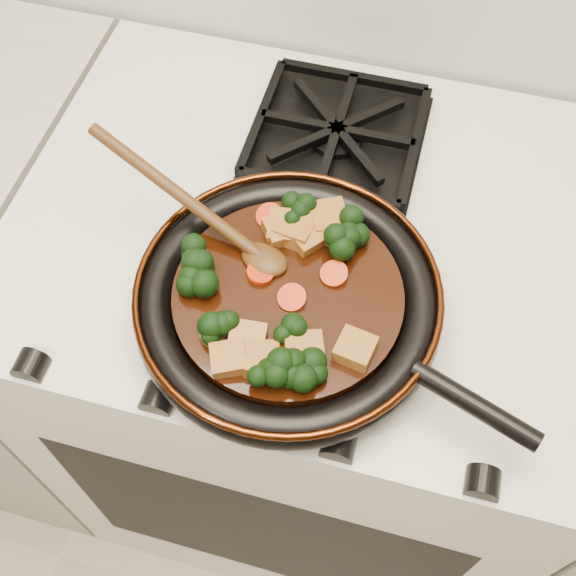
# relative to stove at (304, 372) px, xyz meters

# --- Properties ---
(stove) EXTENTS (0.76, 0.60, 0.90)m
(stove) POSITION_rel_stove_xyz_m (0.00, 0.00, 0.00)
(stove) COLOR beige
(stove) RESTS_ON ground
(burner_grate_front) EXTENTS (0.23, 0.23, 0.03)m
(burner_grate_front) POSITION_rel_stove_xyz_m (0.00, -0.14, 0.46)
(burner_grate_front) COLOR black
(burner_grate_front) RESTS_ON stove
(burner_grate_back) EXTENTS (0.23, 0.23, 0.03)m
(burner_grate_back) POSITION_rel_stove_xyz_m (0.00, 0.14, 0.46)
(burner_grate_back) COLOR black
(burner_grate_back) RESTS_ON stove
(skillet) EXTENTS (0.45, 0.34, 0.05)m
(skillet) POSITION_rel_stove_xyz_m (0.01, -0.15, 0.49)
(skillet) COLOR black
(skillet) RESTS_ON burner_grate_front
(braising_sauce) EXTENTS (0.25, 0.25, 0.02)m
(braising_sauce) POSITION_rel_stove_xyz_m (0.01, -0.15, 0.50)
(braising_sauce) COLOR black
(braising_sauce) RESTS_ON skillet
(tofu_cube_0) EXTENTS (0.05, 0.05, 0.02)m
(tofu_cube_0) POSITION_rel_stove_xyz_m (-0.03, -0.24, 0.52)
(tofu_cube_0) COLOR #935922
(tofu_cube_0) RESTS_ON braising_sauce
(tofu_cube_1) EXTENTS (0.05, 0.05, 0.03)m
(tofu_cube_1) POSITION_rel_stove_xyz_m (-0.02, -0.07, 0.52)
(tofu_cube_1) COLOR #935922
(tofu_cube_1) RESTS_ON braising_sauce
(tofu_cube_2) EXTENTS (0.06, 0.06, 0.03)m
(tofu_cube_2) POSITION_rel_stove_xyz_m (0.01, -0.07, 0.52)
(tofu_cube_2) COLOR #935922
(tofu_cube_2) RESTS_ON braising_sauce
(tofu_cube_3) EXTENTS (0.06, 0.06, 0.03)m
(tofu_cube_3) POSITION_rel_stove_xyz_m (0.03, -0.04, 0.52)
(tofu_cube_3) COLOR #935922
(tofu_cube_3) RESTS_ON braising_sauce
(tofu_cube_4) EXTENTS (0.04, 0.05, 0.03)m
(tofu_cube_4) POSITION_rel_stove_xyz_m (-0.01, -0.07, 0.52)
(tofu_cube_4) COLOR #935922
(tofu_cube_4) RESTS_ON braising_sauce
(tofu_cube_5) EXTENTS (0.05, 0.05, 0.03)m
(tofu_cube_5) POSITION_rel_stove_xyz_m (-0.00, -0.07, 0.52)
(tofu_cube_5) COLOR #935922
(tofu_cube_5) RESTS_ON braising_sauce
(tofu_cube_6) EXTENTS (0.04, 0.04, 0.02)m
(tofu_cube_6) POSITION_rel_stove_xyz_m (0.00, -0.23, 0.52)
(tofu_cube_6) COLOR #935922
(tofu_cube_6) RESTS_ON braising_sauce
(tofu_cube_7) EXTENTS (0.05, 0.05, 0.03)m
(tofu_cube_7) POSITION_rel_stove_xyz_m (0.03, -0.05, 0.52)
(tofu_cube_7) COLOR #935922
(tofu_cube_7) RESTS_ON braising_sauce
(tofu_cube_8) EXTENTS (0.05, 0.05, 0.03)m
(tofu_cube_8) POSITION_rel_stove_xyz_m (0.04, -0.21, 0.52)
(tofu_cube_8) COLOR #935922
(tofu_cube_8) RESTS_ON braising_sauce
(tofu_cube_9) EXTENTS (0.04, 0.04, 0.02)m
(tofu_cube_9) POSITION_rel_stove_xyz_m (0.09, -0.20, 0.52)
(tofu_cube_9) COLOR #935922
(tofu_cube_9) RESTS_ON braising_sauce
(tofu_cube_10) EXTENTS (0.04, 0.04, 0.03)m
(tofu_cube_10) POSITION_rel_stove_xyz_m (-0.02, -0.21, 0.52)
(tofu_cube_10) COLOR #935922
(tofu_cube_10) RESTS_ON braising_sauce
(broccoli_floret_0) EXTENTS (0.07, 0.07, 0.07)m
(broccoli_floret_0) POSITION_rel_stove_xyz_m (-0.09, -0.14, 0.52)
(broccoli_floret_0) COLOR black
(broccoli_floret_0) RESTS_ON braising_sauce
(broccoli_floret_1) EXTENTS (0.07, 0.08, 0.06)m
(broccoli_floret_1) POSITION_rel_stove_xyz_m (-0.00, -0.05, 0.52)
(broccoli_floret_1) COLOR black
(broccoli_floret_1) RESTS_ON braising_sauce
(broccoli_floret_2) EXTENTS (0.08, 0.08, 0.07)m
(broccoli_floret_2) POSITION_rel_stove_xyz_m (-0.09, -0.16, 0.52)
(broccoli_floret_2) COLOR black
(broccoli_floret_2) RESTS_ON braising_sauce
(broccoli_floret_3) EXTENTS (0.07, 0.07, 0.07)m
(broccoli_floret_3) POSITION_rel_stove_xyz_m (0.02, -0.24, 0.52)
(broccoli_floret_3) COLOR black
(broccoli_floret_3) RESTS_ON braising_sauce
(broccoli_floret_4) EXTENTS (0.06, 0.07, 0.07)m
(broccoli_floret_4) POSITION_rel_stove_xyz_m (-0.04, -0.21, 0.52)
(broccoli_floret_4) COLOR black
(broccoli_floret_4) RESTS_ON braising_sauce
(broccoli_floret_5) EXTENTS (0.09, 0.09, 0.07)m
(broccoli_floret_5) POSITION_rel_stove_xyz_m (0.06, -0.07, 0.52)
(broccoli_floret_5) COLOR black
(broccoli_floret_5) RESTS_ON braising_sauce
(broccoli_floret_6) EXTENTS (0.08, 0.09, 0.07)m
(broccoli_floret_6) POSITION_rel_stove_xyz_m (0.06, -0.05, 0.52)
(broccoli_floret_6) COLOR black
(broccoli_floret_6) RESTS_ON braising_sauce
(broccoli_floret_7) EXTENTS (0.07, 0.07, 0.06)m
(broccoli_floret_7) POSITION_rel_stove_xyz_m (0.05, -0.24, 0.52)
(broccoli_floret_7) COLOR black
(broccoli_floret_7) RESTS_ON braising_sauce
(broccoli_floret_8) EXTENTS (0.08, 0.09, 0.07)m
(broccoli_floret_8) POSITION_rel_stove_xyz_m (0.03, -0.19, 0.52)
(broccoli_floret_8) COLOR black
(broccoli_floret_8) RESTS_ON braising_sauce
(carrot_coin_0) EXTENTS (0.03, 0.03, 0.02)m
(carrot_coin_0) POSITION_rel_stove_xyz_m (0.02, -0.15, 0.51)
(carrot_coin_0) COLOR #B22504
(carrot_coin_0) RESTS_ON braising_sauce
(carrot_coin_1) EXTENTS (0.03, 0.03, 0.02)m
(carrot_coin_1) POSITION_rel_stove_xyz_m (0.05, -0.11, 0.51)
(carrot_coin_1) COLOR #B22504
(carrot_coin_1) RESTS_ON braising_sauce
(carrot_coin_2) EXTENTS (0.03, 0.03, 0.02)m
(carrot_coin_2) POSITION_rel_stove_xyz_m (0.01, -0.04, 0.51)
(carrot_coin_2) COLOR #B22504
(carrot_coin_2) RESTS_ON braising_sauce
(carrot_coin_3) EXTENTS (0.03, 0.03, 0.02)m
(carrot_coin_3) POSITION_rel_stove_xyz_m (-0.04, -0.05, 0.51)
(carrot_coin_3) COLOR #B22504
(carrot_coin_3) RESTS_ON braising_sauce
(carrot_coin_4) EXTENTS (0.03, 0.03, 0.01)m
(carrot_coin_4) POSITION_rel_stove_xyz_m (-0.03, -0.13, 0.51)
(carrot_coin_4) COLOR #B22504
(carrot_coin_4) RESTS_ON braising_sauce
(carrot_coin_5) EXTENTS (0.03, 0.03, 0.01)m
(carrot_coin_5) POSITION_rel_stove_xyz_m (0.01, -0.22, 0.51)
(carrot_coin_5) COLOR #B22504
(carrot_coin_5) RESTS_ON braising_sauce
(mushroom_slice_0) EXTENTS (0.05, 0.05, 0.03)m
(mushroom_slice_0) POSITION_rel_stove_xyz_m (0.04, -0.06, 0.52)
(mushroom_slice_0) COLOR #7C6247
(mushroom_slice_0) RESTS_ON braising_sauce
(mushroom_slice_1) EXTENTS (0.04, 0.04, 0.02)m
(mushroom_slice_1) POSITION_rel_stove_xyz_m (-0.02, -0.06, 0.52)
(mushroom_slice_1) COLOR #7C6247
(mushroom_slice_1) RESTS_ON braising_sauce
(mushroom_slice_2) EXTENTS (0.04, 0.04, 0.03)m
(mushroom_slice_2) POSITION_rel_stove_xyz_m (-0.05, -0.22, 0.52)
(mushroom_slice_2) COLOR #7C6247
(mushroom_slice_2) RESTS_ON braising_sauce
(wooden_spoon) EXTENTS (0.15, 0.08, 0.25)m
(wooden_spoon) POSITION_rel_stove_xyz_m (-0.09, -0.09, 0.53)
(wooden_spoon) COLOR #43260E
(wooden_spoon) RESTS_ON braising_sauce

